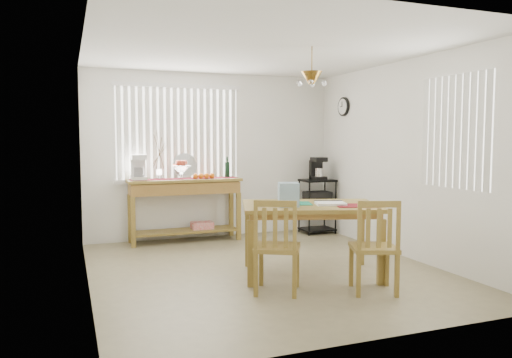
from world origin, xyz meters
name	(u,v)px	position (x,y,z in m)	size (l,w,h in m)	color
ground	(264,270)	(0.00, 0.00, -0.01)	(4.00, 4.50, 0.01)	gray
room_shell	(264,128)	(0.00, 0.02, 1.69)	(4.20, 4.70, 2.70)	white
sideboard	(185,194)	(-0.51, 1.99, 0.72)	(1.71, 0.48, 0.96)	olive
sideboard_items	(167,169)	(-0.78, 2.00, 1.11)	(1.62, 0.41, 0.74)	maroon
wire_cart	(317,201)	(1.70, 1.88, 0.54)	(0.53, 0.42, 0.90)	black
cart_items	(317,169)	(1.70, 1.89, 1.07)	(0.21, 0.25, 0.37)	black
dining_table	(310,212)	(0.42, -0.38, 0.73)	(1.76, 1.41, 0.82)	olive
table_items	(299,197)	(0.23, -0.46, 0.92)	(1.15, 0.88, 0.26)	#157656
chair_left	(277,247)	(-0.21, -0.88, 0.48)	(0.61, 0.61, 0.97)	olive
chair_right	(375,247)	(0.72, -1.22, 0.47)	(0.57, 0.57, 0.96)	olive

